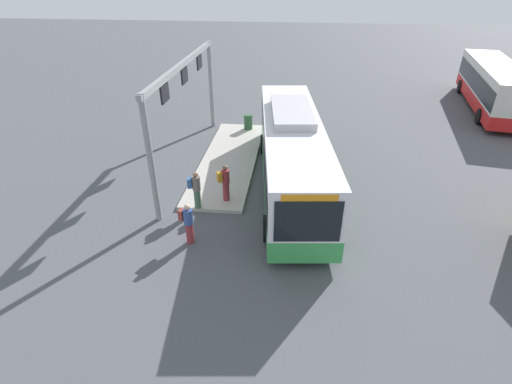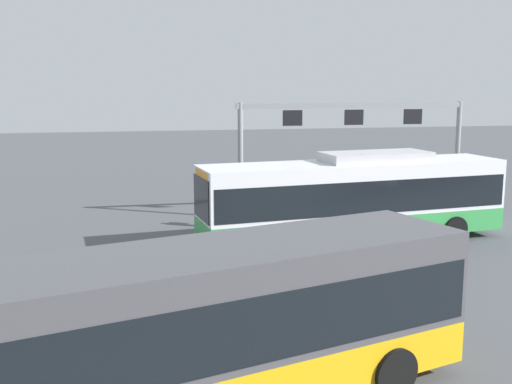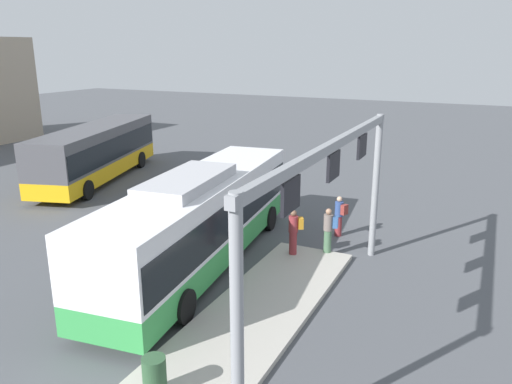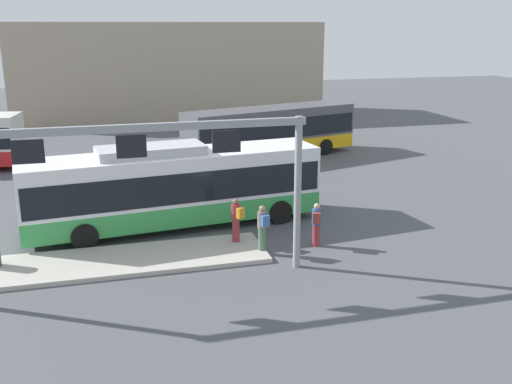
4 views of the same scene
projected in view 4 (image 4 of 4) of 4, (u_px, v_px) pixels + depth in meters
The scene contains 9 objects.
ground_plane at pixel (176, 227), 24.22m from camera, with size 120.00×120.00×0.00m, color #4C4F54.
platform_curb at pixel (124, 260), 20.57m from camera, with size 10.00×2.80×0.16m, color #B2ADA3.
bus_main at pixel (174, 184), 23.72m from camera, with size 12.12×3.86×3.46m.
bus_background_right at pixel (271, 129), 36.38m from camera, with size 11.43×5.58×3.10m.
person_boarding at pixel (262, 227), 21.07m from camera, with size 0.40×0.57×1.67m.
person_waiting_near at pixel (316, 224), 21.88m from camera, with size 0.48×0.60×1.67m.
person_waiting_mid at pixel (236, 219), 21.89m from camera, with size 0.53×0.61×1.67m.
platform_sign_gantry at pixel (133, 168), 17.85m from camera, with size 11.04×0.24×5.20m.
station_building at pixel (168, 70), 51.95m from camera, with size 26.12×8.00×8.19m, color tan.
Camera 4 is at (-2.88, -22.95, 8.04)m, focal length 41.30 mm.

